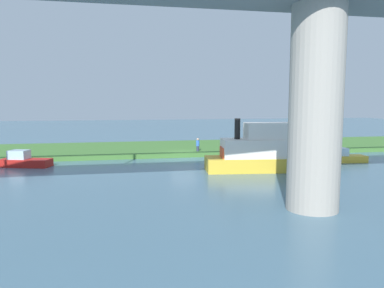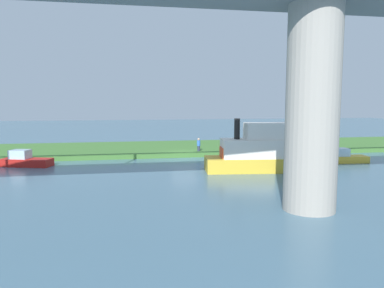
% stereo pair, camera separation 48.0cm
% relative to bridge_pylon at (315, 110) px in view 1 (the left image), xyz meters
% --- Properties ---
extents(ground_plane, '(160.00, 160.00, 0.00)m').
position_rel_bridge_pylon_xyz_m(ground_plane, '(3.68, -19.31, -5.35)').
color(ground_plane, '#476B7F').
extents(grassy_bank, '(80.00, 12.00, 0.50)m').
position_rel_bridge_pylon_xyz_m(grassy_bank, '(3.68, -25.31, -5.10)').
color(grassy_bank, '#427533').
rests_on(grassy_bank, ground).
extents(bridge_pylon, '(2.76, 2.76, 10.69)m').
position_rel_bridge_pylon_xyz_m(bridge_pylon, '(0.00, 0.00, 0.00)').
color(bridge_pylon, '#9E998E').
rests_on(bridge_pylon, ground).
extents(person_on_bank, '(0.49, 0.49, 1.39)m').
position_rel_bridge_pylon_xyz_m(person_on_bank, '(1.94, -20.40, -4.14)').
color(person_on_bank, '#2D334C').
rests_on(person_on_bank, grassy_bank).
extents(mooring_post, '(0.20, 0.20, 1.00)m').
position_rel_bridge_pylon_xyz_m(mooring_post, '(-4.90, -20.58, -4.35)').
color(mooring_post, brown).
rests_on(mooring_post, grassy_bank).
extents(motorboat_white, '(8.88, 3.86, 4.40)m').
position_rel_bridge_pylon_xyz_m(motorboat_white, '(-1.48, -11.11, -3.72)').
color(motorboat_white, gold).
rests_on(motorboat_white, ground).
extents(pontoon_yellow, '(4.06, 2.15, 1.29)m').
position_rel_bridge_pylon_xyz_m(pontoon_yellow, '(-0.28, -15.14, -4.89)').
color(pontoon_yellow, '#195199').
rests_on(pontoon_yellow, ground).
extents(houseboat_blue, '(4.24, 1.80, 1.38)m').
position_rel_bridge_pylon_xyz_m(houseboat_blue, '(-10.79, -13.61, -4.85)').
color(houseboat_blue, gold).
rests_on(houseboat_blue, ground).
extents(skiff_small, '(4.70, 2.82, 1.48)m').
position_rel_bridge_pylon_xyz_m(skiff_small, '(18.54, -16.98, -4.82)').
color(skiff_small, red).
rests_on(skiff_small, ground).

